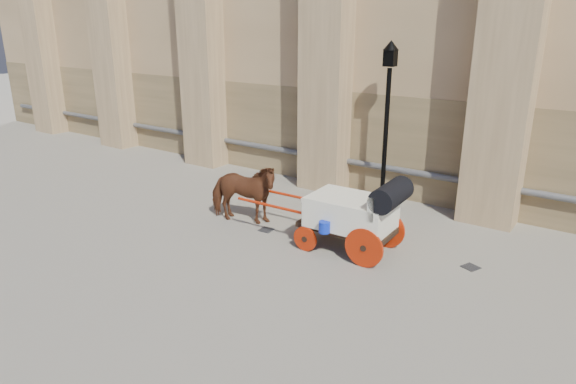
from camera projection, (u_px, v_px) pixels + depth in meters
The scene contains 6 objects.
ground at pixel (283, 231), 12.87m from camera, with size 90.00×90.00×0.00m, color gray.
horse at pixel (243, 193), 13.17m from camera, with size 0.87×1.92×1.62m, color brown.
carriage at pixel (356, 212), 11.45m from camera, with size 4.10×1.48×1.79m.
street_lamp at pixel (386, 120), 14.03m from camera, with size 0.42×0.42×4.53m.
drain_grate_near at pixel (266, 230), 12.92m from camera, with size 0.32×0.32×0.01m, color black.
drain_grate_far at pixel (471, 267), 10.98m from camera, with size 0.32×0.32×0.01m, color black.
Camera 1 is at (6.91, -9.66, 5.04)m, focal length 32.00 mm.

